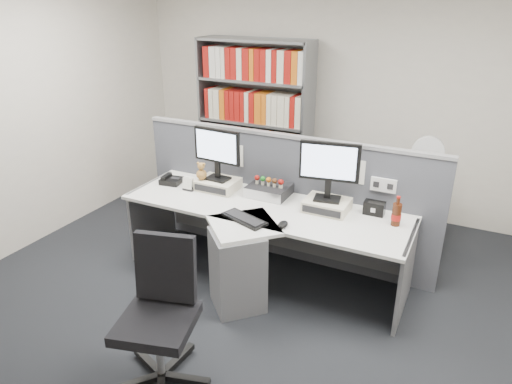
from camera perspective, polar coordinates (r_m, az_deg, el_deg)
The scene contains 21 objects.
ground at distance 3.95m, azimuth -4.34°, elevation -15.79°, with size 5.50×5.50×0.00m, color #24262A.
room_shell at distance 3.16m, azimuth -5.32°, elevation 10.49°, with size 5.04×5.54×2.72m.
partition at distance 4.57m, azimuth 3.38°, elevation -0.52°, with size 3.00×0.08×1.27m.
desk at distance 4.13m, azimuth -0.34°, elevation -6.21°, with size 2.60×1.20×0.72m.
monitor_riser_left at distance 4.54m, azimuth -4.65°, elevation 0.95°, with size 0.38×0.31×0.10m.
monitor_riser_right at distance 4.13m, azimuth 8.61°, elevation -1.59°, with size 0.38×0.31×0.10m.
monitor_left at distance 4.43m, azimuth -4.78°, elevation 5.14°, with size 0.49×0.17×0.50m.
monitor_right at distance 4.00m, azimuth 8.92°, elevation 3.11°, with size 0.51×0.20×0.52m.
desktop_pc at distance 4.40m, azimuth 1.62°, elevation 0.24°, with size 0.38×0.34×0.10m.
figurines at distance 4.34m, azimuth 1.80°, elevation 1.35°, with size 0.30×0.05×0.09m.
keyboard at distance 3.92m, azimuth -1.43°, elevation -3.29°, with size 0.45×0.29×0.03m.
mouse at distance 3.81m, azimuth 3.30°, elevation -3.97°, with size 0.08×0.12×0.05m, color black.
desk_phone at distance 4.75m, azimuth -10.32°, elevation 1.41°, with size 0.22×0.20×0.08m.
desk_calendar at distance 4.55m, azimuth -8.21°, elevation 0.89°, with size 0.11×0.08×0.13m.
plush_toy at distance 4.51m, azimuth -6.67°, elevation 2.41°, with size 0.10×0.10×0.18m.
speaker at distance 4.13m, azimuth 14.22°, elevation -1.91°, with size 0.18×0.10×0.12m, color black.
cola_bottle at distance 3.97m, azimuth 16.74°, elevation -2.64°, with size 0.08×0.08×0.26m.
shelving_unit at distance 5.85m, azimuth -0.13°, elevation 8.20°, with size 1.41×0.40×2.00m.
filing_cabinet at distance 5.10m, azimuth 19.16°, elevation -2.94°, with size 0.45×0.61×0.70m.
desk_fan at distance 4.86m, azimuth 20.18°, elevation 4.22°, with size 0.31×0.18×0.51m.
office_chair at distance 3.26m, azimuth -11.55°, elevation -13.86°, with size 0.67×0.65×1.01m.
Camera 1 is at (1.62, -2.62, 2.47)m, focal length 32.82 mm.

